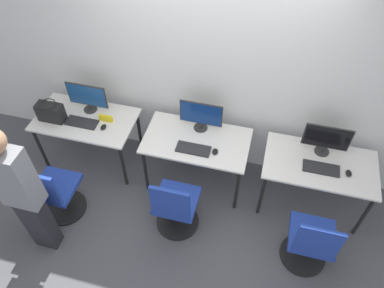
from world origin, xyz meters
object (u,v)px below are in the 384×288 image
(monitor_center, at_px, (201,115))
(handbag, at_px, (51,112))
(mouse_center, at_px, (215,152))
(office_chair_center, at_px, (175,208))
(monitor_right, at_px, (326,139))
(office_chair_right, at_px, (310,244))
(keyboard_center, at_px, (193,149))
(monitor_left, at_px, (87,97))
(keyboard_left, at_px, (82,122))
(keyboard_right, at_px, (321,168))
(person_left, at_px, (21,191))
(office_chair_left, at_px, (55,194))
(mouse_left, at_px, (103,127))
(mouse_right, at_px, (349,173))

(monitor_center, relative_size, handbag, 1.59)
(mouse_center, relative_size, handbag, 0.30)
(monitor_center, distance_m, mouse_center, 0.44)
(monitor_center, height_order, office_chair_center, monitor_center)
(monitor_right, bearing_deg, office_chair_right, -89.80)
(keyboard_center, relative_size, handbag, 1.24)
(monitor_left, distance_m, keyboard_left, 0.30)
(monitor_left, height_order, keyboard_center, monitor_left)
(keyboard_right, relative_size, office_chair_right, 0.41)
(person_left, height_order, keyboard_right, person_left)
(monitor_right, bearing_deg, office_chair_left, -159.39)
(person_left, xyz_separation_m, keyboard_right, (2.68, 1.14, -0.22))
(monitor_left, bearing_deg, person_left, -90.25)
(monitor_left, relative_size, keyboard_right, 1.29)
(person_left, xyz_separation_m, monitor_right, (2.68, 1.38, -0.03))
(office_chair_left, bearing_deg, person_left, -86.00)
(mouse_left, height_order, mouse_center, same)
(monitor_left, xyz_separation_m, office_chair_left, (-0.03, -1.00, -0.55))
(office_chair_left, xyz_separation_m, person_left, (0.03, -0.37, 0.58))
(office_chair_left, relative_size, monitor_center, 1.89)
(mouse_right, height_order, handbag, handbag)
(handbag, bearing_deg, mouse_right, 0.52)
(handbag, bearing_deg, keyboard_left, 4.16)
(monitor_center, relative_size, mouse_center, 5.31)
(mouse_right, bearing_deg, keyboard_left, -179.91)
(monitor_center, xyz_separation_m, mouse_center, (0.24, -0.32, -0.18))
(monitor_center, bearing_deg, mouse_center, -53.58)
(mouse_right, bearing_deg, mouse_center, -177.63)
(office_chair_center, distance_m, keyboard_right, 1.57)
(monitor_right, xyz_separation_m, office_chair_right, (0.00, -0.92, -0.55))
(monitor_center, distance_m, keyboard_right, 1.38)
(keyboard_center, distance_m, mouse_center, 0.24)
(keyboard_right, relative_size, mouse_right, 4.12)
(monitor_left, xyz_separation_m, office_chair_center, (1.28, -0.85, -0.55))
(keyboard_left, bearing_deg, keyboard_center, -2.97)
(keyboard_center, height_order, keyboard_right, same)
(office_chair_center, distance_m, monitor_right, 1.73)
(mouse_left, distance_m, mouse_right, 2.68)
(monitor_left, xyz_separation_m, monitor_center, (1.34, 0.03, 0.00))
(monitor_center, relative_size, mouse_right, 5.31)
(office_chair_left, relative_size, person_left, 0.52)
(keyboard_left, xyz_separation_m, mouse_left, (0.27, -0.01, 0.01))
(keyboard_left, bearing_deg, handbag, -175.84)
(keyboard_left, bearing_deg, monitor_center, 11.30)
(monitor_left, bearing_deg, mouse_left, -41.91)
(monitor_center, distance_m, office_chair_right, 1.73)
(monitor_center, relative_size, office_chair_center, 0.53)
(mouse_left, height_order, keyboard_center, mouse_left)
(keyboard_right, height_order, mouse_right, mouse_right)
(keyboard_center, bearing_deg, handbag, 178.51)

